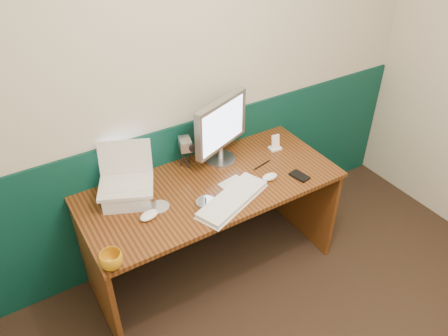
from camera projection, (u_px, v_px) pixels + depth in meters
back_wall at (194, 84)px, 2.68m from camera, size 3.50×0.04×2.50m
wainscot at (199, 181)px, 3.11m from camera, size 3.48×0.02×1.00m
desk at (212, 229)px, 2.89m from camera, size 1.60×0.70×0.75m
laptop_riser at (127, 194)px, 2.52m from camera, size 0.33×0.31×0.09m
laptop at (123, 170)px, 2.42m from camera, size 0.38×0.34×0.25m
monitor at (220, 130)px, 2.75m from camera, size 0.47×0.29×0.46m
keyboard at (233, 200)px, 2.53m from camera, size 0.52×0.33×0.03m
mouse_right at (270, 177)px, 2.71m from camera, size 0.11×0.06×0.04m
mouse_left at (149, 215)px, 2.42m from camera, size 0.13×0.10×0.04m
mug at (111, 260)px, 2.12m from camera, size 0.15×0.15×0.09m
camcorder at (185, 151)px, 2.77m from camera, size 0.14×0.17×0.22m
cd_spindle at (206, 203)px, 2.51m from camera, size 0.12×0.12×0.02m
cd_loose_a at (159, 206)px, 2.51m from camera, size 0.12×0.12×0.00m
pen at (262, 165)px, 2.83m from camera, size 0.15×0.04×0.01m
papers at (233, 183)px, 2.68m from camera, size 0.17×0.13×0.00m
dock at (275, 148)px, 2.99m from camera, size 0.09×0.07×0.02m
music_player at (276, 141)px, 2.96m from camera, size 0.06×0.03×0.10m
pda at (299, 176)px, 2.73m from camera, size 0.09×0.13×0.01m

